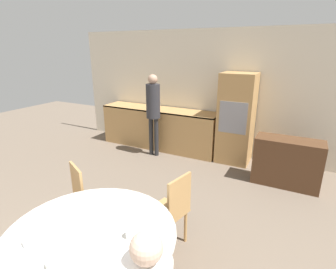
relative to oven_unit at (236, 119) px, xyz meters
name	(u,v)px	position (x,y,z in m)	size (l,w,h in m)	color
wall_back	(218,94)	(-0.50, 0.34, 0.41)	(6.90, 0.05, 2.60)	silver
kitchen_counter	(159,127)	(-1.74, -0.01, -0.42)	(2.74, 0.60, 0.92)	tan
oven_unit	(236,119)	(0.00, 0.00, 0.00)	(0.65, 0.59, 1.78)	tan
sideboard	(287,162)	(1.03, -0.58, -0.49)	(1.05, 0.45, 0.81)	#51331E
dining_table	(93,250)	(-0.31, -3.73, -0.32)	(1.44, 1.44, 0.75)	#51331E
chair_far_left	(71,200)	(-1.14, -3.20, -0.38)	(0.54, 0.54, 0.92)	tan
chair_far_right	(173,208)	(0.00, -2.79, -0.38)	(0.48, 0.48, 0.92)	tan
person_standing	(153,106)	(-1.60, -0.49, 0.19)	(0.29, 0.29, 1.72)	#262628
cup	(130,234)	(0.03, -3.63, -0.10)	(0.08, 0.08, 0.08)	white
bowl_near	(59,262)	(-0.25, -4.10, -0.12)	(0.18, 0.18, 0.05)	silver
bowl_centre	(34,240)	(-0.61, -4.03, -0.12)	(0.17, 0.17, 0.05)	silver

